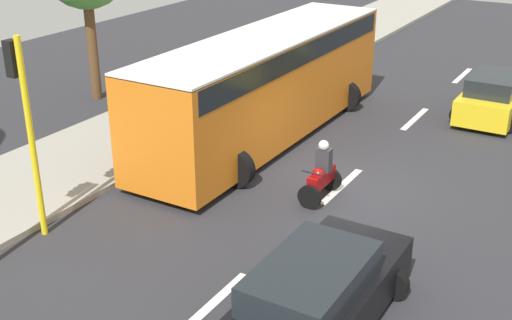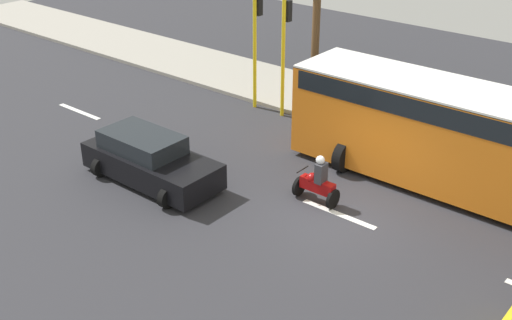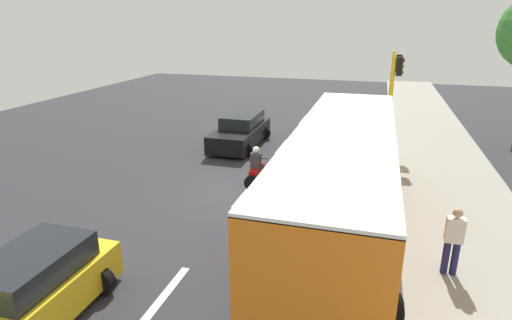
# 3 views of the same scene
# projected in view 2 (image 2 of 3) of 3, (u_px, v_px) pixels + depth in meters

# --- Properties ---
(ground_plane) EXTENTS (40.00, 60.00, 0.10)m
(ground_plane) POSITION_uv_depth(u_px,v_px,m) (339.00, 216.00, 18.38)
(ground_plane) COLOR #2D2D33
(sidewalk) EXTENTS (4.00, 60.00, 0.15)m
(sidewalk) POSITION_uv_depth(u_px,v_px,m) (445.00, 133.00, 23.15)
(sidewalk) COLOR #9E998E
(sidewalk) RESTS_ON ground
(lane_stripe_mid) EXTENTS (0.20, 2.40, 0.01)m
(lane_stripe_mid) POSITION_uv_depth(u_px,v_px,m) (339.00, 214.00, 18.35)
(lane_stripe_mid) COLOR white
(lane_stripe_mid) RESTS_ON ground
(lane_stripe_south) EXTENTS (0.20, 2.40, 0.01)m
(lane_stripe_south) POSITION_uv_depth(u_px,v_px,m) (189.00, 155.00, 21.76)
(lane_stripe_south) COLOR white
(lane_stripe_south) RESTS_ON ground
(lane_stripe_far_south) EXTENTS (0.20, 2.40, 0.01)m
(lane_stripe_far_south) POSITION_uv_depth(u_px,v_px,m) (79.00, 112.00, 25.16)
(lane_stripe_far_south) COLOR white
(lane_stripe_far_south) RESTS_ON ground
(car_black) EXTENTS (2.24, 4.59, 1.52)m
(car_black) POSITION_uv_depth(u_px,v_px,m) (150.00, 160.00, 19.85)
(car_black) COLOR black
(car_black) RESTS_ON ground
(city_bus) EXTENTS (3.20, 11.00, 3.16)m
(city_bus) POSITION_uv_depth(u_px,v_px,m) (470.00, 136.00, 18.69)
(city_bus) COLOR orange
(city_bus) RESTS_ON ground
(motorcycle) EXTENTS (0.60, 1.30, 1.53)m
(motorcycle) POSITION_uv_depth(u_px,v_px,m) (317.00, 183.00, 18.70)
(motorcycle) COLOR black
(motorcycle) RESTS_ON ground
(traffic_light_corner) EXTENTS (0.49, 0.24, 4.50)m
(traffic_light_corner) POSITION_uv_depth(u_px,v_px,m) (285.00, 41.00, 23.59)
(traffic_light_corner) COLOR yellow
(traffic_light_corner) RESTS_ON ground
(traffic_light_midblock) EXTENTS (0.49, 0.24, 4.50)m
(traffic_light_midblock) POSITION_uv_depth(u_px,v_px,m) (256.00, 34.00, 24.36)
(traffic_light_midblock) COLOR yellow
(traffic_light_midblock) RESTS_ON ground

